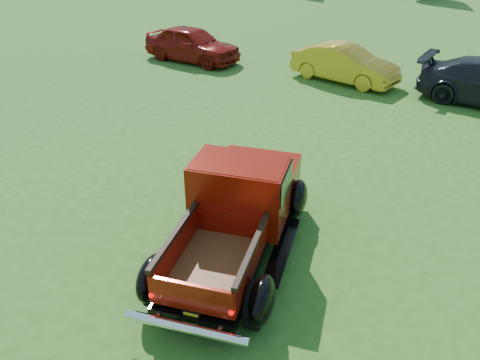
{
  "coord_description": "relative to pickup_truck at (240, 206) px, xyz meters",
  "views": [
    {
      "loc": [
        3.6,
        -6.22,
        5.24
      ],
      "look_at": [
        -0.17,
        0.2,
        1.0
      ],
      "focal_mm": 35.0,
      "sensor_mm": 36.0,
      "label": 1
    }
  ],
  "objects": [
    {
      "name": "show_car_yellow",
      "position": [
        -1.61,
        10.09,
        -0.16
      ],
      "size": [
        3.98,
        1.97,
        1.25
      ],
      "primitive_type": "imported",
      "rotation": [
        0.0,
        0.0,
        1.4
      ],
      "color": "gold",
      "rests_on": "ground"
    },
    {
      "name": "pickup_truck",
      "position": [
        0.0,
        0.0,
        0.0
      ],
      "size": [
        2.98,
        4.76,
        1.67
      ],
      "rotation": [
        0.0,
        0.0,
        0.25
      ],
      "color": "black",
      "rests_on": "ground"
    },
    {
      "name": "ground",
      "position": [
        -0.11,
        0.29,
        -0.79
      ],
      "size": [
        120.0,
        120.0,
        0.0
      ],
      "primitive_type": "plane",
      "color": "#2C5B1A",
      "rests_on": "ground"
    },
    {
      "name": "show_car_red",
      "position": [
        -7.84,
        9.54,
        -0.1
      ],
      "size": [
        4.14,
        1.84,
        1.38
      ],
      "primitive_type": "imported",
      "rotation": [
        0.0,
        0.0,
        1.52
      ],
      "color": "maroon",
      "rests_on": "ground"
    }
  ]
}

